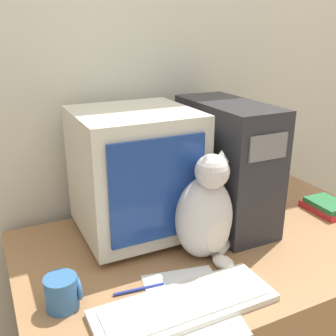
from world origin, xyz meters
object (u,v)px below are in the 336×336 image
object	(u,v)px
crt_monitor	(135,173)
pen	(139,289)
computer_tower	(226,164)
cat	(206,214)
book_stack	(326,206)
keyboard	(185,305)
mug	(63,292)

from	to	relation	value
crt_monitor	pen	bearing A→B (deg)	-110.90
crt_monitor	computer_tower	world-z (taller)	computer_tower
crt_monitor	pen	world-z (taller)	crt_monitor
cat	book_stack	xyz separation A→B (m)	(0.59, 0.06, -0.12)
crt_monitor	book_stack	bearing A→B (deg)	-13.24
computer_tower	book_stack	size ratio (longest dim) A/B	2.58
keyboard	book_stack	xyz separation A→B (m)	(0.77, 0.26, 0.01)
crt_monitor	pen	xyz separation A→B (m)	(-0.12, -0.31, -0.22)
book_stack	computer_tower	bearing A→B (deg)	163.95
cat	computer_tower	bearing A→B (deg)	32.28
computer_tower	pen	bearing A→B (deg)	-150.27
keyboard	book_stack	bearing A→B (deg)	18.48
computer_tower	book_stack	bearing A→B (deg)	-16.05
crt_monitor	book_stack	xyz separation A→B (m)	(0.73, -0.17, -0.20)
pen	mug	bearing A→B (deg)	173.32
cat	crt_monitor	bearing A→B (deg)	108.73
computer_tower	cat	bearing A→B (deg)	-136.16
crt_monitor	cat	xyz separation A→B (m)	(0.14, -0.24, -0.08)
keyboard	mug	xyz separation A→B (m)	(-0.28, 0.14, 0.03)
keyboard	pen	bearing A→B (deg)	123.91
cat	book_stack	world-z (taller)	cat
computer_tower	keyboard	size ratio (longest dim) A/B	0.92
mug	book_stack	bearing A→B (deg)	6.20
crt_monitor	computer_tower	xyz separation A→B (m)	(0.32, -0.06, -0.00)
keyboard	cat	distance (m)	0.29
mug	keyboard	bearing A→B (deg)	-27.03
book_stack	mug	bearing A→B (deg)	-173.80
cat	mug	bearing A→B (deg)	174.65
computer_tower	cat	xyz separation A→B (m)	(-0.19, -0.18, -0.08)
mug	cat	bearing A→B (deg)	6.21
keyboard	mug	size ratio (longest dim) A/B	5.29
book_stack	mug	world-z (taller)	mug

